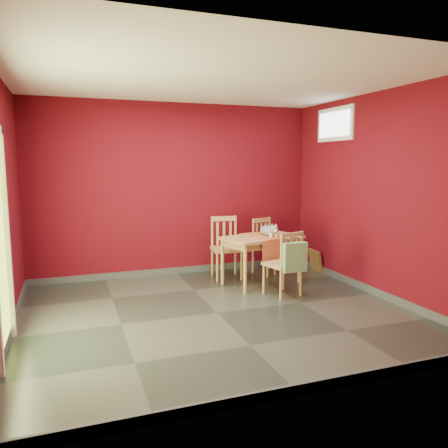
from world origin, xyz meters
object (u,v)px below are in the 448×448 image
object	(u,v)px
chair_near	(285,263)
cat	(268,229)
picture_frame	(315,260)
chair_far_right	(267,245)
dining_table	(262,242)
chair_far_left	(226,247)
tote_bag	(295,257)

from	to	relation	value
chair_near	cat	bearing A→B (deg)	83.37
cat	picture_frame	size ratio (longest dim) A/B	1.18
chair_far_right	picture_frame	distance (m)	0.86
dining_table	chair_far_left	size ratio (longest dim) A/B	1.33
chair_far_right	cat	xyz separation A→B (m)	(-0.24, -0.56, 0.36)
chair_far_left	tote_bag	xyz separation A→B (m)	(0.43, -1.39, 0.09)
dining_table	picture_frame	bearing A→B (deg)	17.85
dining_table	cat	xyz separation A→B (m)	(0.12, 0.01, 0.20)
chair_far_left	chair_far_right	world-z (taller)	chair_far_left
tote_bag	cat	size ratio (longest dim) A/B	1.06
dining_table	chair_far_right	distance (m)	0.70
chair_far_right	picture_frame	world-z (taller)	chair_far_right
dining_table	cat	world-z (taller)	cat
dining_table	chair_near	world-z (taller)	chair_near
cat	chair_near	bearing A→B (deg)	-124.74
dining_table	chair_far_left	xyz separation A→B (m)	(-0.36, 0.52, -0.14)
chair_far_left	picture_frame	distance (m)	1.56
chair_far_left	dining_table	bearing A→B (deg)	-55.21
picture_frame	dining_table	bearing A→B (deg)	-162.15
chair_near	tote_bag	distance (m)	0.24
chair_far_left	chair_near	xyz separation A→B (m)	(0.40, -1.18, -0.03)
chair_far_left	chair_far_right	xyz separation A→B (m)	(0.72, 0.05, -0.03)
chair_near	cat	world-z (taller)	cat
cat	picture_frame	world-z (taller)	cat
chair_far_right	cat	world-z (taller)	cat
picture_frame	tote_bag	bearing A→B (deg)	-131.29
dining_table	chair_far_left	world-z (taller)	chair_far_left
tote_bag	picture_frame	xyz separation A→B (m)	(1.08, 1.23, -0.39)
chair_far_left	chair_far_right	size ratio (longest dim) A/B	1.07
chair_far_right	picture_frame	xyz separation A→B (m)	(0.79, -0.20, -0.28)
dining_table	picture_frame	distance (m)	1.29
tote_bag	picture_frame	distance (m)	1.69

